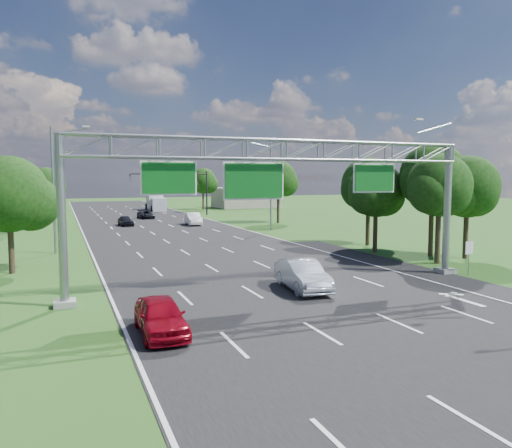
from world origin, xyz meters
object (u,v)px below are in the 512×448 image
box_truck (156,201)px  sign_gantry (285,161)px  regulatory_sign (469,251)px  traffic_signal (185,183)px  red_coupe (161,316)px  silver_sedan (302,275)px

box_truck → sign_gantry: bearing=-89.6°
regulatory_sign → traffic_signal: traffic_signal is taller
sign_gantry → red_coupe: 11.61m
sign_gantry → traffic_signal: sign_gantry is taller
traffic_signal → silver_sedan: size_ratio=2.49×
red_coupe → silver_sedan: (8.53, 4.85, 0.08)m
silver_sedan → box_truck: size_ratio=0.54×
traffic_signal → regulatory_sign: bearing=-84.8°
sign_gantry → traffic_signal: 53.51m
silver_sedan → traffic_signal: bearing=89.2°
red_coupe → silver_sedan: silver_sedan is taller
red_coupe → box_truck: 74.92m
sign_gantry → red_coupe: size_ratio=5.54×
red_coupe → box_truck: (13.04, 73.78, 0.91)m
sign_gantry → box_truck: sign_gantry is taller
regulatory_sign → red_coupe: 20.58m
sign_gantry → red_coupe: bearing=-143.8°
sign_gantry → regulatory_sign: bearing=-4.8°
sign_gantry → box_truck: size_ratio=2.57×
traffic_signal → red_coupe: 60.87m
regulatory_sign → traffic_signal: 54.37m
sign_gantry → traffic_signal: size_ratio=1.92×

